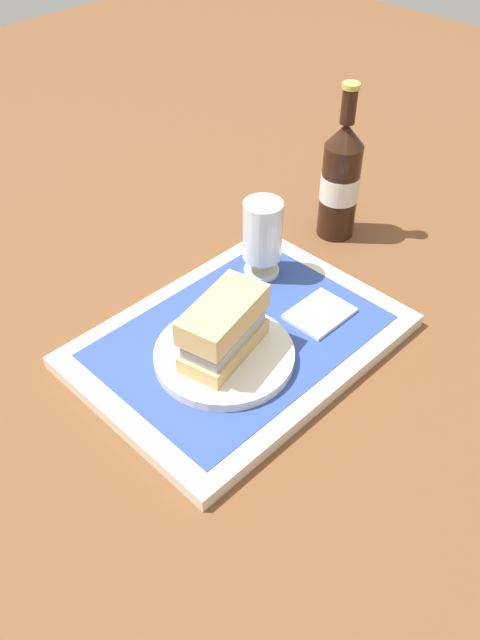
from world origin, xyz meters
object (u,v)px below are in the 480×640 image
at_px(sandwich, 225,326).
at_px(beer_bottle, 340,180).
at_px(beer_glass, 262,236).
at_px(plate, 224,355).

height_order(sandwich, beer_bottle, beer_bottle).
height_order(beer_glass, beer_bottle, beer_bottle).
distance_m(sandwich, beer_glass, 0.20).
height_order(plate, beer_bottle, beer_bottle).
bearing_deg(plate, sandwich, 13.16).
bearing_deg(beer_bottle, plate, -164.39).
relative_size(sandwich, beer_bottle, 0.53).
bearing_deg(sandwich, plate, 180.00).
xyz_separation_m(sandwich, beer_glass, (0.17, 0.10, 0.01)).
bearing_deg(sandwich, beer_bottle, 2.47).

